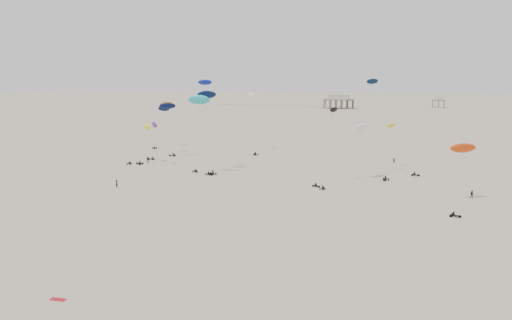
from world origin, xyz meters
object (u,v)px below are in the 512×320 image
(pavilion_main, at_px, (339,102))
(pavilion_small, at_px, (438,103))
(rig_0, at_px, (208,118))
(spectator_0, at_px, (117,188))

(pavilion_main, xyz_separation_m, pavilion_small, (70.00, 30.00, -0.74))
(rig_0, bearing_deg, pavilion_main, -93.19)
(pavilion_small, height_order, spectator_0, pavilion_small)
(pavilion_main, relative_size, rig_0, 0.87)
(rig_0, xyz_separation_m, spectator_0, (-12.33, -24.80, -13.76))
(pavilion_small, distance_m, spectator_0, 309.98)
(pavilion_main, height_order, rig_0, rig_0)
(pavilion_main, bearing_deg, pavilion_small, 23.20)
(pavilion_main, distance_m, rig_0, 241.91)
(rig_0, relative_size, spectator_0, 10.64)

